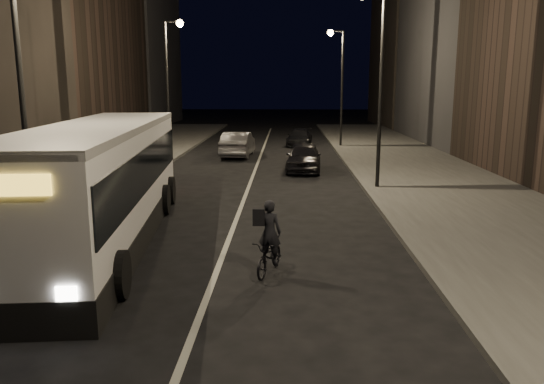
# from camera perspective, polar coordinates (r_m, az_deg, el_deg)

# --- Properties ---
(ground) EXTENTS (180.00, 180.00, 0.00)m
(ground) POSITION_cam_1_polar(r_m,az_deg,el_deg) (11.61, -7.05, -11.25)
(ground) COLOR black
(ground) RESTS_ON ground
(sidewalk_right) EXTENTS (7.00, 70.00, 0.16)m
(sidewalk_right) POSITION_cam_1_polar(r_m,az_deg,el_deg) (25.88, 16.84, 1.19)
(sidewalk_right) COLOR #3D3D3A
(sidewalk_right) RESTS_ON ground
(sidewalk_left) EXTENTS (7.00, 70.00, 0.16)m
(sidewalk_left) POSITION_cam_1_polar(r_m,az_deg,el_deg) (26.97, -20.62, 1.35)
(sidewalk_left) COLOR #3D3D3A
(sidewalk_left) RESTS_ON ground
(streetlight_right_mid) EXTENTS (1.20, 0.44, 8.12)m
(streetlight_right_mid) POSITION_cam_1_polar(r_m,az_deg,el_deg) (22.89, 11.07, 13.48)
(streetlight_right_mid) COLOR black
(streetlight_right_mid) RESTS_ON sidewalk_right
(streetlight_right_far) EXTENTS (1.20, 0.44, 8.12)m
(streetlight_right_far) POSITION_cam_1_polar(r_m,az_deg,el_deg) (38.76, 7.18, 12.67)
(streetlight_right_far) COLOR black
(streetlight_right_far) RESTS_ON sidewalk_right
(streetlight_left_near) EXTENTS (1.20, 0.44, 8.12)m
(streetlight_left_near) POSITION_cam_1_polar(r_m,az_deg,el_deg) (16.21, -24.81, 13.60)
(streetlight_left_near) COLOR black
(streetlight_left_near) RESTS_ON sidewalk_left
(streetlight_left_far) EXTENTS (1.20, 0.44, 8.12)m
(streetlight_left_far) POSITION_cam_1_polar(r_m,az_deg,el_deg) (33.34, -10.82, 12.78)
(streetlight_left_far) COLOR black
(streetlight_left_far) RESTS_ON sidewalk_left
(city_bus) EXTENTS (3.93, 12.76, 3.39)m
(city_bus) POSITION_cam_1_polar(r_m,az_deg,el_deg) (15.91, -17.86, 1.42)
(city_bus) COLOR white
(city_bus) RESTS_ON ground
(cyclist_on_bicycle) EXTENTS (1.01, 1.71, 1.86)m
(cyclist_on_bicycle) POSITION_cam_1_polar(r_m,az_deg,el_deg) (12.70, -0.25, -6.16)
(cyclist_on_bicycle) COLOR black
(cyclist_on_bicycle) RESTS_ON ground
(car_near) EXTENTS (2.03, 4.48, 1.49)m
(car_near) POSITION_cam_1_polar(r_m,az_deg,el_deg) (27.94, 3.44, 3.77)
(car_near) COLOR black
(car_near) RESTS_ON ground
(car_mid) EXTENTS (1.90, 4.88, 1.58)m
(car_mid) POSITION_cam_1_polar(r_m,az_deg,el_deg) (33.70, -3.70, 5.15)
(car_mid) COLOR #3E3D40
(car_mid) RESTS_ON ground
(car_far) EXTENTS (2.19, 4.37, 1.22)m
(car_far) POSITION_cam_1_polar(r_m,az_deg,el_deg) (40.00, 2.98, 5.89)
(car_far) COLOR black
(car_far) RESTS_ON ground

